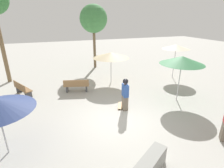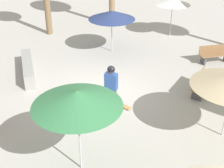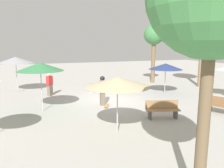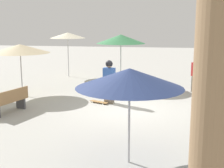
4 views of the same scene
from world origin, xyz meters
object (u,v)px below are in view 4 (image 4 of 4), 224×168
(shade_umbrella_tan, at_px, (20,49))
(shade_umbrella_navy, at_px, (130,78))
(shade_umbrella_green, at_px, (121,39))
(bystander_watching, at_px, (196,75))
(shade_umbrella_cream, at_px, (68,35))
(skater_main, at_px, (109,80))
(bench_far, at_px, (9,101))
(skateboard, at_px, (99,102))

(shade_umbrella_tan, distance_m, shade_umbrella_navy, 8.01)
(shade_umbrella_green, distance_m, bystander_watching, 3.98)
(shade_umbrella_cream, height_order, bystander_watching, shade_umbrella_cream)
(skater_main, distance_m, shade_umbrella_cream, 6.95)
(bench_far, bearing_deg, shade_umbrella_navy, -108.93)
(skateboard, bearing_deg, shade_umbrella_cream, -37.10)
(skater_main, distance_m, shade_umbrella_green, 3.65)
(skateboard, relative_size, bench_far, 0.49)
(shade_umbrella_green, relative_size, shade_umbrella_cream, 1.00)
(skater_main, distance_m, shade_umbrella_tan, 4.23)
(skateboard, distance_m, bystander_watching, 4.89)
(shade_umbrella_navy, xyz_separation_m, shade_umbrella_cream, (4.96, -10.99, 0.46))
(shade_umbrella_navy, relative_size, shade_umbrella_green, 0.92)
(skateboard, xyz_separation_m, shade_umbrella_navy, (-1.82, 5.09, 1.90))
(skater_main, height_order, shade_umbrella_navy, shade_umbrella_navy)
(shade_umbrella_tan, bearing_deg, shade_umbrella_navy, 132.81)
(skater_main, relative_size, skateboard, 2.12)
(skateboard, bearing_deg, bystander_watching, -120.05)
(shade_umbrella_tan, bearing_deg, skater_main, 170.42)
(bystander_watching, bearing_deg, shade_umbrella_navy, 117.07)
(skateboard, distance_m, shade_umbrella_green, 4.17)
(shade_umbrella_tan, height_order, bystander_watching, shade_umbrella_tan)
(shade_umbrella_cream, bearing_deg, bystander_watching, 156.32)
(bench_far, xyz_separation_m, shade_umbrella_cream, (0.32, -7.76, 2.00))
(skateboard, xyz_separation_m, shade_umbrella_cream, (3.15, -5.89, 2.37))
(skater_main, bearing_deg, bench_far, 38.39)
(shade_umbrella_tan, relative_size, shade_umbrella_green, 0.99)
(shade_umbrella_tan, distance_m, bystander_watching, 7.94)
(shade_umbrella_tan, xyz_separation_m, shade_umbrella_navy, (-5.44, 5.88, -0.10))
(skateboard, bearing_deg, skater_main, -139.90)
(shade_umbrella_navy, bearing_deg, shade_umbrella_green, -80.28)
(skater_main, xyz_separation_m, shade_umbrella_green, (0.04, -3.35, 1.44))
(bystander_watching, bearing_deg, shade_umbrella_tan, 56.98)
(shade_umbrella_tan, distance_m, shade_umbrella_green, 4.80)
(shade_umbrella_green, xyz_separation_m, shade_umbrella_cream, (3.50, -2.43, 0.06))
(bench_far, bearing_deg, bystander_watching, -39.65)
(skateboard, distance_m, bench_far, 3.40)
(skateboard, bearing_deg, shade_umbrella_green, -70.99)
(shade_umbrella_tan, relative_size, shade_umbrella_navy, 1.07)
(skater_main, xyz_separation_m, shade_umbrella_cream, (3.54, -5.79, 1.50))
(skater_main, relative_size, shade_umbrella_cream, 0.66)
(shade_umbrella_green, relative_size, bystander_watching, 1.61)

